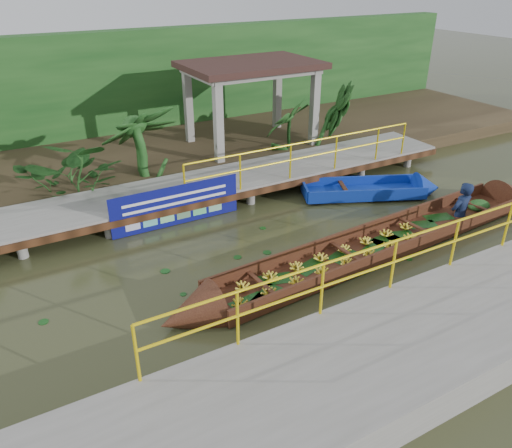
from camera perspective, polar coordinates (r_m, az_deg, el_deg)
ground at (r=11.64m, az=1.52°, el=-3.53°), size 80.00×80.00×0.00m
land_strip at (r=17.81m, az=-11.04°, el=8.02°), size 30.00×8.00×0.45m
far_dock at (r=14.16m, az=-5.53°, el=4.39°), size 16.00×2.06×1.66m
near_dock at (r=9.44m, az=20.51°, el=-11.63°), size 18.00×2.40×1.73m
pavilion at (r=17.24m, az=-0.61°, el=16.81°), size 4.40×3.00×3.00m
foliage_backdrop at (r=19.66m, az=-14.04°, el=14.92°), size 30.00×0.80×4.00m
vendor_boat at (r=12.33m, az=15.25°, el=-1.34°), size 11.39×1.85×2.35m
moored_blue_boat at (r=15.16m, az=15.62°, el=3.80°), size 4.10×2.56×0.96m
blue_banner at (r=12.88m, az=-9.08°, el=2.13°), size 3.42×0.04×1.07m
tropical_plants at (r=15.03m, az=-13.78°, el=9.22°), size 14.66×1.66×2.08m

